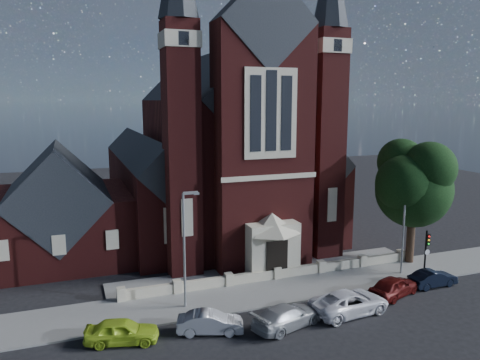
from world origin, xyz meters
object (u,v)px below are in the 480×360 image
Objects in this scene: car_white_suv at (350,302)px; car_silver_a at (210,322)px; car_silver_b at (287,316)px; car_dark_red at (394,286)px; traffic_signal at (426,248)px; street_lamp_left at (185,243)px; car_navy at (433,278)px; street_lamp_right at (405,220)px; street_tree at (417,185)px; car_lime_van at (122,331)px; church at (214,154)px; parish_hall at (59,214)px.

car_silver_a is at bearing 79.98° from car_white_suv.
car_silver_b is 1.12× the size of car_dark_red.
traffic_signal is at bearing -77.45° from car_white_suv.
car_navy is (18.51, -2.87, -3.96)m from street_lamp_left.
traffic_signal is 0.73× the size of car_white_suv.
traffic_signal reaches higher than car_silver_b.
street_lamp_left and street_lamp_right have the same top height.
street_tree reaches higher than car_dark_red.
street_lamp_right is at bearing -67.46° from car_lime_van.
car_lime_van reaches higher than car_navy.
car_lime_van is 1.10× the size of car_navy.
car_dark_red is at bearing -73.47° from church.
street_lamp_right is 23.23m from car_lime_van.
car_dark_red is at bearing -99.07° from car_silver_b.
car_dark_red is at bearing -136.21° from street_lamp_right.
car_dark_red is 1.14× the size of car_navy.
car_white_suv reaches higher than car_navy.
car_navy is at bearing -8.82° from street_lamp_left.
car_lime_van is 5.22m from car_silver_a.
car_lime_van is 19.19m from car_dark_red.
parish_hall is 3.05× the size of traffic_signal.
church is 7.10× the size of car_silver_b.
street_lamp_left is at bearing 175.24° from traffic_signal.
car_white_suv reaches higher than car_dark_red.
car_silver_b is 0.89× the size of car_white_suv.
parish_hall is 31.20m from traffic_signal.
car_silver_a is at bearing 72.44° from car_dark_red.
street_lamp_left is 1.00× the size of street_lamp_right.
street_lamp_right is at bearing 0.00° from street_lamp_left.
car_lime_van is (-25.18, -4.97, -6.23)m from street_tree.
car_lime_van is at bearing -145.05° from street_lamp_left.
street_tree is at bearing -25.00° from car_navy.
street_lamp_right is 4.92m from car_navy.
church reaches higher than street_lamp_right.
car_navy is at bearing -68.59° from car_silver_a.
car_silver_a is 14.02m from car_dark_red.
parish_hall is at bearing 16.80° from car_silver_b.
parish_hall reaches higher than street_lamp_left.
car_silver_a is at bearing -82.73° from car_lime_van.
traffic_signal is 18.65m from car_silver_a.
car_lime_van is (-22.67, -3.27, -3.87)m from street_lamp_right.
street_lamp_right is at bearing -66.32° from car_white_suv.
car_silver_a is 9.50m from car_white_suv.
street_lamp_right is 1.84× the size of car_dark_red.
church is 8.19× the size of car_lime_van.
street_tree is 2.77× the size of car_navy.
street_tree reaches higher than car_silver_b.
car_lime_van is 0.97× the size of car_dark_red.
street_lamp_right is 1.90× the size of car_lime_van.
street_lamp_right is 2.02× the size of traffic_signal.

